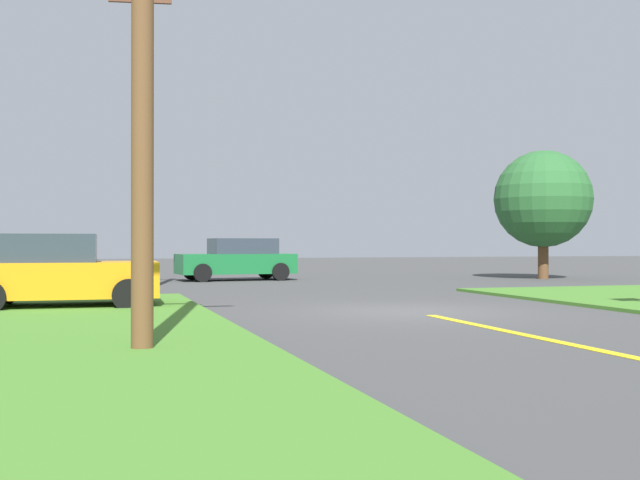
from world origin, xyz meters
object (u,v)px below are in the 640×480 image
parked_car_near_building (58,272)px  utility_pole_near (143,9)px  oak_tree_left (543,199)px  car_approaching_junction (238,259)px  utility_pole_mid (140,128)px

parked_car_near_building → utility_pole_near: 8.38m
utility_pole_near → parked_car_near_building: bearing=99.8°
utility_pole_near → oak_tree_left: size_ratio=1.66×
car_approaching_junction → utility_pole_near: bearing=70.5°
car_approaching_junction → utility_pole_near: 20.34m
car_approaching_junction → utility_pole_mid: 8.65m
parked_car_near_building → utility_pole_mid: size_ratio=0.44×
car_approaching_junction → utility_pole_mid: size_ratio=0.50×
parked_car_near_building → utility_pole_mid: utility_pole_mid is taller
utility_pole_mid → oak_tree_left: size_ratio=1.79×
car_approaching_junction → parked_car_near_building: bearing=57.3°
utility_pole_mid → utility_pole_near: bearing=-93.5°
parked_car_near_building → car_approaching_junction: 13.47m
utility_pole_near → oak_tree_left: 23.98m
car_approaching_junction → utility_pole_near: utility_pole_near is taller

